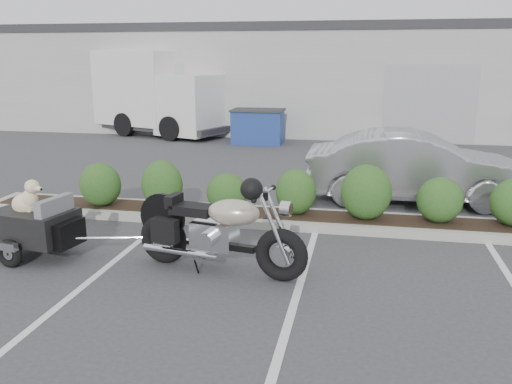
% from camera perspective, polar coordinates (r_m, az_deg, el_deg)
% --- Properties ---
extents(ground, '(90.00, 90.00, 0.00)m').
position_cam_1_polar(ground, '(7.66, -4.02, -7.76)').
color(ground, '#38383A').
rests_on(ground, ground).
extents(planter_kerb, '(12.00, 1.00, 0.15)m').
position_cam_1_polar(planter_kerb, '(9.51, 5.33, -2.92)').
color(planter_kerb, '#9E9E93').
rests_on(planter_kerb, ground).
extents(building, '(26.00, 10.00, 4.00)m').
position_cam_1_polar(building, '(23.94, 6.90, 11.98)').
color(building, '#9EA099').
rests_on(building, ground).
extents(motorcycle, '(2.46, 1.00, 1.42)m').
position_cam_1_polar(motorcycle, '(7.28, -3.97, -4.20)').
color(motorcycle, black).
rests_on(motorcycle, ground).
extents(pet_trailer, '(2.00, 1.14, 1.18)m').
position_cam_1_polar(pet_trailer, '(8.47, -22.42, -3.12)').
color(pet_trailer, black).
rests_on(pet_trailer, ground).
extents(sedan, '(4.31, 1.55, 1.41)m').
position_cam_1_polar(sedan, '(11.20, 16.45, 2.50)').
color(sedan, '#A7A7AE').
rests_on(sedan, ground).
extents(dumpster, '(1.75, 1.22, 1.14)m').
position_cam_1_polar(dumpster, '(18.20, 0.21, 6.94)').
color(dumpster, navy).
rests_on(dumpster, ground).
extents(delivery_truck, '(6.94, 4.25, 3.03)m').
position_cam_1_polar(delivery_truck, '(21.02, -11.48, 10.04)').
color(delivery_truck, silver).
rests_on(delivery_truck, ground).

